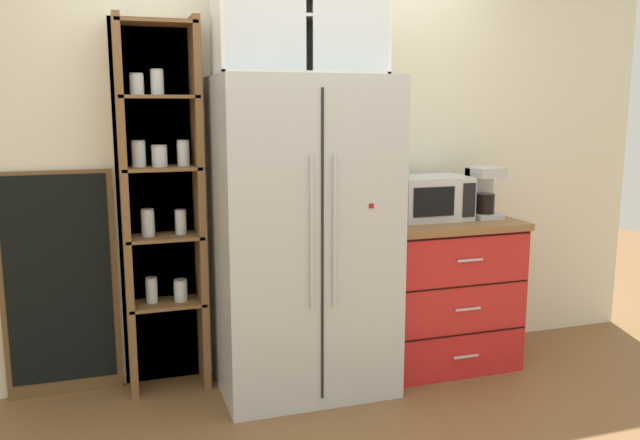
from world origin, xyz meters
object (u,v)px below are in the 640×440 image
Objects in this scene: coffee_maker at (483,192)px; mug_cream at (446,212)px; bottle_amber at (444,201)px; microwave at (430,198)px; chalkboard_menu at (59,284)px; refrigerator at (303,236)px.

mug_cream is at bearing -179.85° from coffee_maker.
bottle_amber reaches higher than mug_cream.
chalkboard_menu reaches higher than microwave.
refrigerator is 6.78× the size of bottle_amber.
refrigerator is 15.54× the size of mug_cream.
refrigerator is at bearing -174.72° from bottle_amber.
chalkboard_menu is (-1.29, 0.31, -0.24)m from refrigerator.
coffee_maker is at bearing -5.86° from chalkboard_menu.
refrigerator reaches higher than coffee_maker.
refrigerator is 1.35m from chalkboard_menu.
refrigerator is 0.93m from bottle_amber.
mug_cream is (-0.25, -0.00, -0.11)m from coffee_maker.
coffee_maker is at bearing -7.17° from microwave.
coffee_maker is at bearing 0.15° from mug_cream.
coffee_maker is (0.33, -0.04, 0.03)m from microwave.
coffee_maker is 0.27m from mug_cream.
bottle_amber is (0.92, 0.08, 0.15)m from refrigerator.
microwave reaches higher than mug_cream.
chalkboard_menu reaches higher than mug_cream.
microwave is at bearing -5.66° from chalkboard_menu.
chalkboard_menu is (-2.46, 0.25, -0.43)m from coffee_maker.
microwave is (0.83, 0.10, 0.17)m from refrigerator.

